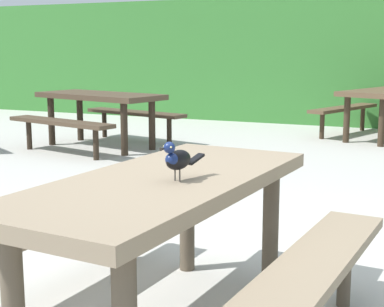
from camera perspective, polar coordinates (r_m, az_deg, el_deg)
picnic_table_foreground at (r=2.75m, az=-2.77°, el=-6.04°), size 1.81×1.86×0.74m
bird_grackle at (r=2.59m, az=-1.49°, el=-0.50°), size 0.12×0.28×0.18m
picnic_table_mid_left at (r=8.05m, az=-8.98°, el=4.52°), size 2.05×2.03×0.74m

